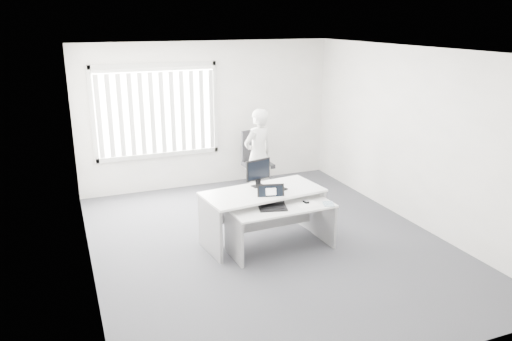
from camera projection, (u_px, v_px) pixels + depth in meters
name	position (u px, v px, depth m)	size (l,w,h in m)	color
ground	(268.00, 243.00, 7.43)	(6.00, 6.00, 0.00)	#57585F
wall_back	(208.00, 115.00, 9.68)	(5.00, 0.02, 2.80)	white
wall_front	(405.00, 235.00, 4.35)	(5.00, 0.02, 2.80)	white
wall_left	(83.00, 172.00, 6.13)	(0.02, 6.00, 2.80)	white
wall_right	(414.00, 137.00, 7.90)	(0.02, 6.00, 2.80)	white
ceiling	(270.00, 50.00, 6.60)	(5.00, 6.00, 0.02)	silver
window	(157.00, 111.00, 9.24)	(2.32, 0.06, 1.76)	beige
blinds	(157.00, 113.00, 9.20)	(2.20, 0.10, 1.50)	white
desk_near	(281.00, 218.00, 7.09)	(1.51, 0.75, 0.68)	white
desk_far	(263.00, 205.00, 7.33)	(1.83, 1.02, 0.80)	white
office_chair	(257.00, 171.00, 9.68)	(0.69, 0.69, 1.14)	black
person	(258.00, 155.00, 8.97)	(0.62, 0.41, 1.69)	silver
laptop	(273.00, 198.00, 6.88)	(0.38, 0.34, 0.30)	black
paper_sheet	(307.00, 204.00, 7.09)	(0.31, 0.22, 0.00)	white
mouse	(306.00, 201.00, 7.13)	(0.05, 0.09, 0.04)	#B1B1B4
booklet	(329.00, 204.00, 7.08)	(0.15, 0.20, 0.01)	white
keyboard	(274.00, 191.00, 7.21)	(0.45, 0.15, 0.02)	black
monitor	(258.00, 173.00, 7.40)	(0.42, 0.12, 0.42)	black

